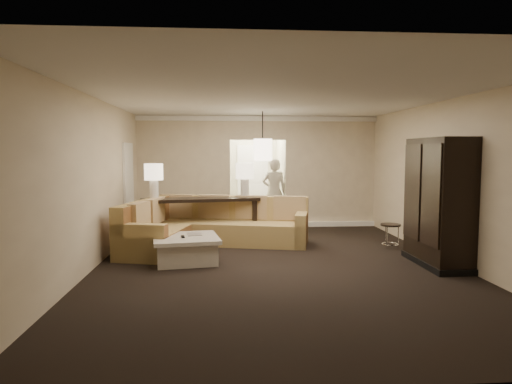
{
  "coord_description": "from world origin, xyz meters",
  "views": [
    {
      "loc": [
        -0.9,
        -7.45,
        1.9
      ],
      "look_at": [
        -0.26,
        1.2,
        1.14
      ],
      "focal_mm": 32.0,
      "sensor_mm": 36.0,
      "label": 1
    }
  ],
  "objects": [
    {
      "name": "ground",
      "position": [
        0.0,
        0.0,
        0.0
      ],
      "size": [
        8.0,
        8.0,
        0.0
      ],
      "primitive_type": "plane",
      "color": "black",
      "rests_on": "ground"
    },
    {
      "name": "wall_back",
      "position": [
        0.0,
        4.0,
        1.4
      ],
      "size": [
        6.0,
        0.04,
        2.8
      ],
      "primitive_type": "cube",
      "color": "beige",
      "rests_on": "ground"
    },
    {
      "name": "wall_front",
      "position": [
        0.0,
        -4.0,
        1.4
      ],
      "size": [
        6.0,
        0.04,
        2.8
      ],
      "primitive_type": "cube",
      "color": "beige",
      "rests_on": "ground"
    },
    {
      "name": "wall_left",
      "position": [
        -3.0,
        0.0,
        1.4
      ],
      "size": [
        0.04,
        8.0,
        2.8
      ],
      "primitive_type": "cube",
      "color": "beige",
      "rests_on": "ground"
    },
    {
      "name": "wall_right",
      "position": [
        3.0,
        0.0,
        1.4
      ],
      "size": [
        0.04,
        8.0,
        2.8
      ],
      "primitive_type": "cube",
      "color": "beige",
      "rests_on": "ground"
    },
    {
      "name": "ceiling",
      "position": [
        0.0,
        0.0,
        2.8
      ],
      "size": [
        6.0,
        8.0,
        0.02
      ],
      "primitive_type": "cube",
      "color": "silver",
      "rests_on": "wall_back"
    },
    {
      "name": "crown_molding",
      "position": [
        0.0,
        3.95,
        2.73
      ],
      "size": [
        6.0,
        0.1,
        0.12
      ],
      "primitive_type": "cube",
      "color": "white",
      "rests_on": "wall_back"
    },
    {
      "name": "baseboard",
      "position": [
        0.0,
        3.95,
        0.06
      ],
      "size": [
        6.0,
        0.1,
        0.12
      ],
      "primitive_type": "cube",
      "color": "white",
      "rests_on": "ground"
    },
    {
      "name": "side_door",
      "position": [
        -2.97,
        2.8,
        1.05
      ],
      "size": [
        0.05,
        0.9,
        2.1
      ],
      "primitive_type": "cube",
      "color": "white",
      "rests_on": "ground"
    },
    {
      "name": "foyer",
      "position": [
        0.0,
        5.34,
        1.3
      ],
      "size": [
        1.44,
        2.02,
        2.8
      ],
      "color": "white",
      "rests_on": "ground"
    },
    {
      "name": "sectional_sofa",
      "position": [
        -1.23,
        1.73,
        0.39
      ],
      "size": [
        3.76,
        2.76,
        0.98
      ],
      "rotation": [
        0.0,
        0.0,
        -0.24
      ],
      "color": "brown",
      "rests_on": "ground"
    },
    {
      "name": "coffee_table",
      "position": [
        -1.53,
        0.41,
        0.23
      ],
      "size": [
        1.26,
        1.26,
        0.46
      ],
      "rotation": [
        0.0,
        0.0,
        0.16
      ],
      "color": "silver",
      "rests_on": "ground"
    },
    {
      "name": "console_table",
      "position": [
        -1.35,
        2.07,
        0.56
      ],
      "size": [
        2.5,
        0.94,
        0.94
      ],
      "rotation": [
        0.0,
        0.0,
        0.16
      ],
      "color": "black",
      "rests_on": "ground"
    },
    {
      "name": "armoire",
      "position": [
        2.69,
        -0.14,
        1.02
      ],
      "size": [
        0.63,
        1.48,
        2.13
      ],
      "color": "black",
      "rests_on": "ground"
    },
    {
      "name": "drink_table",
      "position": [
        2.4,
        1.2,
        0.35
      ],
      "size": [
        0.39,
        0.39,
        0.49
      ],
      "rotation": [
        0.0,
        0.0,
        -0.26
      ],
      "color": "black",
      "rests_on": "ground"
    },
    {
      "name": "table_lamp_left",
      "position": [
        -2.29,
        1.92,
        1.42
      ],
      "size": [
        0.38,
        0.38,
        0.72
      ],
      "color": "silver",
      "rests_on": "console_table"
    },
    {
      "name": "table_lamp_right",
      "position": [
        -0.42,
        2.22,
        1.42
      ],
      "size": [
        0.38,
        0.38,
        0.72
      ],
      "color": "silver",
      "rests_on": "console_table"
    },
    {
      "name": "pendant_light",
      "position": [
        0.0,
        2.7,
        1.95
      ],
      "size": [
        0.38,
        0.38,
        1.09
      ],
      "color": "black",
      "rests_on": "ceiling"
    },
    {
      "name": "person",
      "position": [
        0.45,
        4.3,
        0.96
      ],
      "size": [
        0.77,
        0.59,
        1.92
      ],
      "primitive_type": "imported",
      "rotation": [
        0.0,
        0.0,
        2.94
      ],
      "color": "beige",
      "rests_on": "ground"
    }
  ]
}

